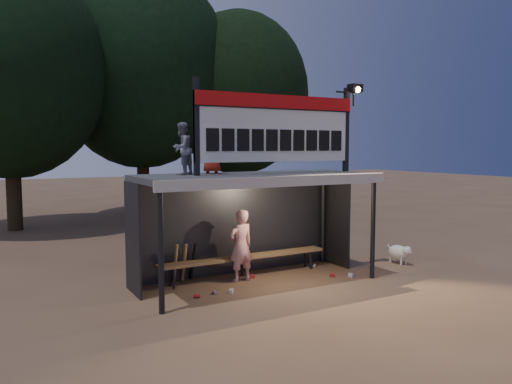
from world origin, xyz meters
The scene contains 13 objects.
ground centered at (0.00, 0.00, 0.00)m, with size 80.00×80.00×0.00m, color brown.
player centered at (-0.23, 0.30, 0.77)m, with size 0.57×0.37×1.55m, color white.
child_a centered at (-1.48, 0.44, 2.85)m, with size 0.51×0.40×1.06m, color slate.
child_b centered at (-0.76, 0.58, 2.81)m, with size 0.48×0.31×0.97m, color #A12418.
dugout_shelter centered at (0.00, 0.24, 1.85)m, with size 5.10×2.08×2.32m.
scoreboard_assembly centered at (0.56, -0.01, 3.32)m, with size 4.10×0.27×1.99m.
bench centered at (0.00, 0.55, 0.43)m, with size 4.00×0.35×0.48m.
tree_left centered at (-4.00, 10.00, 5.51)m, with size 6.46×6.46×9.27m.
tree_mid centered at (1.00, 11.50, 6.17)m, with size 7.22×7.22×10.36m.
tree_right centered at (5.00, 10.50, 5.19)m, with size 6.08×6.08×8.72m.
dog centered at (3.95, -0.18, 0.28)m, with size 0.36×0.81×0.49m.
bats centered at (-1.32, 0.82, 0.43)m, with size 0.48×0.33×0.84m.
litter centered at (0.34, -0.16, 0.04)m, with size 3.70×1.28×0.08m.
Camera 1 is at (-5.10, -9.03, 2.88)m, focal length 35.00 mm.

